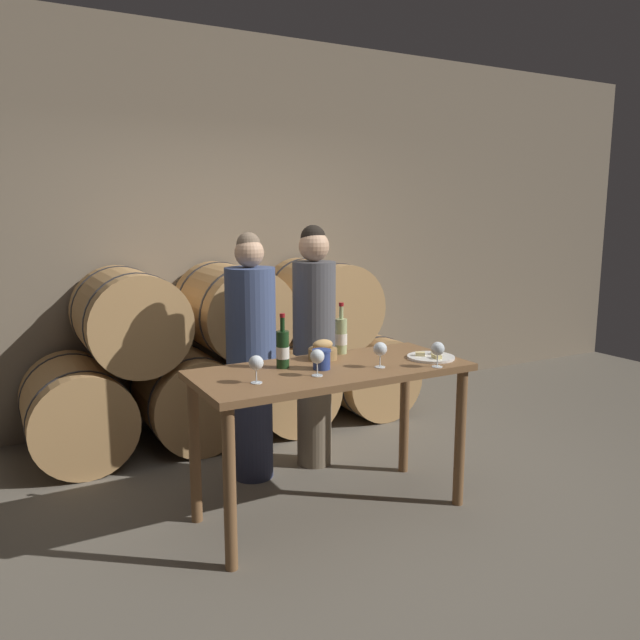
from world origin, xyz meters
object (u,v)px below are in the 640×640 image
wine_glass_left (317,357)px  wine_glass_right (438,349)px  bread_basket (323,352)px  tasting_table (331,389)px  wine_glass_far_left (256,363)px  person_left (251,356)px  blue_crock (322,358)px  cheese_plate (431,357)px  wine_glass_center (380,349)px  person_right (314,342)px  wine_bottle_white (341,336)px  wine_bottle_red (283,349)px

wine_glass_left → wine_glass_right: size_ratio=1.00×
bread_basket → wine_glass_right: wine_glass_right is taller
tasting_table → wine_glass_far_left: (-0.50, -0.10, 0.23)m
person_left → bread_basket: person_left is taller
blue_crock → wine_glass_right: wine_glass_right is taller
cheese_plate → wine_glass_center: wine_glass_center is taller
person_right → wine_glass_right: size_ratio=11.37×
wine_glass_far_left → wine_glass_right: same height
person_right → person_left: bearing=-180.0°
wine_glass_left → wine_glass_center: 0.40m
wine_glass_center → wine_bottle_white: bearing=92.1°
blue_crock → wine_glass_far_left: size_ratio=0.76×
person_left → wine_glass_left: person_left is taller
blue_crock → wine_glass_center: wine_glass_center is taller
bread_basket → wine_glass_right: 0.68m
wine_bottle_white → cheese_plate: wine_bottle_white is taller
person_left → wine_glass_left: 0.83m
tasting_table → bread_basket: (0.05, 0.19, 0.17)m
person_right → wine_bottle_red: bearing=-131.5°
wine_bottle_white → wine_glass_right: wine_bottle_white is taller
person_right → wine_bottle_red: size_ratio=5.35×
person_left → cheese_plate: 1.15m
person_right → wine_glass_far_left: person_right is taller
person_right → blue_crock: size_ratio=14.88×
tasting_table → blue_crock: 0.20m
tasting_table → person_right: size_ratio=0.95×
person_left → person_right: (0.46, 0.00, 0.04)m
bread_basket → wine_glass_left: (-0.21, -0.32, 0.06)m
tasting_table → wine_glass_center: bearing=-29.6°
person_left → blue_crock: bearing=-79.0°
tasting_table → bread_basket: 0.26m
blue_crock → cheese_plate: blue_crock is taller
wine_bottle_white → blue_crock: size_ratio=2.85×
wine_bottle_red → wine_glass_far_left: 0.34m
blue_crock → cheese_plate: (0.70, -0.09, -0.05)m
wine_glass_center → person_left: bearing=118.2°
cheese_plate → wine_glass_right: 0.23m
wine_glass_center → cheese_plate: bearing=5.1°
person_left → wine_bottle_white: bearing=-44.4°
person_left → wine_bottle_red: bearing=-94.2°
person_right → wine_glass_left: bearing=-117.1°
blue_crock → bread_basket: 0.23m
wine_bottle_red → wine_glass_far_left: size_ratio=2.13×
blue_crock → bread_basket: size_ratio=0.65×
wine_bottle_white → wine_glass_right: (0.30, -0.56, -0.01)m
wine_bottle_white → wine_glass_right: size_ratio=2.18×
person_left → wine_glass_left: bearing=-86.9°
wine_bottle_red → wine_glass_right: 0.87m
cheese_plate → wine_glass_left: bearing=-178.2°
person_right → bread_basket: (-0.21, -0.50, 0.06)m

